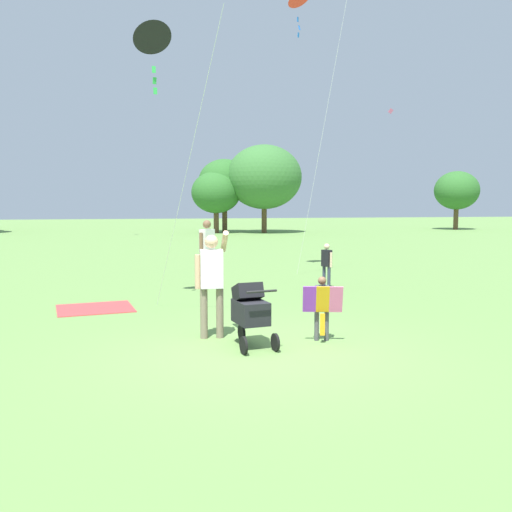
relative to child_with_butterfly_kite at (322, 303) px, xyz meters
name	(u,v)px	position (x,y,z in m)	size (l,w,h in m)	color
ground_plane	(262,351)	(-1.08, -0.47, -0.64)	(120.00, 120.00, 0.00)	#668E47
treeline_distant	(40,174)	(-10.44, 31.66, 3.41)	(46.99, 8.22, 6.93)	brown
child_with_butterfly_kite	(322,303)	(0.00, 0.00, 0.00)	(0.66, 0.42, 1.07)	#4C4C51
person_adult_flyer	(212,276)	(-1.76, 0.52, 0.41)	(0.56, 0.52, 1.82)	#7F705B
stroller	(250,309)	(-1.22, -0.15, -0.03)	(0.66, 1.12, 1.03)	black
kite_adult_black	(153,39)	(-2.67, 3.61, 5.03)	(1.67, 3.41, 6.02)	black
kite_orange_delta	(300,2)	(1.65, 8.18, 7.54)	(1.66, 1.53, 8.50)	red
distant_kites_cluster	(31,14)	(-8.96, 23.22, 11.30)	(30.95, 11.07, 9.68)	pink
person_red_shirt	(327,262)	(1.70, 5.30, 0.05)	(0.26, 0.34, 1.18)	#33384C
person_sitting_far	(207,247)	(-1.32, 6.44, 0.40)	(0.44, 0.43, 1.77)	#7F705B
picnic_blanket	(95,308)	(-3.98, 3.49, -0.63)	(1.56, 1.39, 0.02)	#CC3D3D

